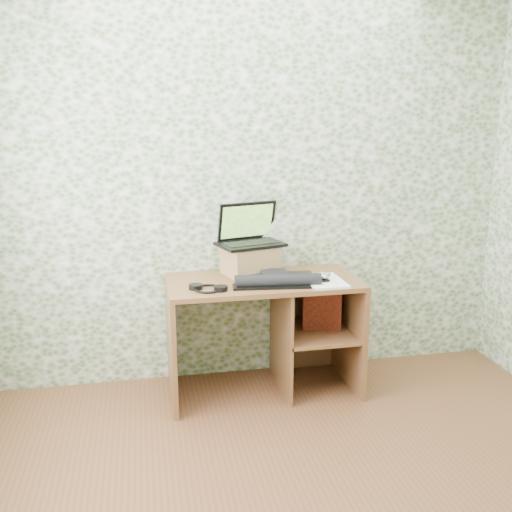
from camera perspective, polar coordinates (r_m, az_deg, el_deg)
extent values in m
plane|color=white|center=(3.78, -0.26, 6.93)|extent=(3.50, 0.00, 3.50)
cube|color=brown|center=(3.59, 0.72, -2.62)|extent=(1.20, 0.60, 0.03)
cube|color=brown|center=(3.64, -8.44, -8.78)|extent=(0.03, 0.60, 0.72)
cube|color=brown|center=(3.87, 9.27, -7.45)|extent=(0.03, 0.60, 0.72)
cube|color=brown|center=(3.74, 2.51, -8.04)|extent=(0.02, 0.56, 0.72)
cube|color=brown|center=(3.79, 5.96, -7.47)|extent=(0.46, 0.56, 0.02)
cube|color=brown|center=(4.06, 4.84, -6.31)|extent=(0.48, 0.02, 0.72)
cube|color=#A27A48|center=(3.69, -0.57, -0.41)|extent=(0.38, 0.34, 0.19)
cube|color=black|center=(3.67, -0.57, 1.18)|extent=(0.46, 0.38, 0.02)
cube|color=black|center=(3.65, -0.54, 1.33)|extent=(0.37, 0.24, 0.00)
cube|color=black|center=(3.75, -0.90, 3.54)|extent=(0.40, 0.18, 0.25)
cube|color=#38621C|center=(3.74, -0.88, 3.49)|extent=(0.36, 0.15, 0.21)
cube|color=black|center=(3.56, 1.80, -2.22)|extent=(0.51, 0.23, 0.04)
cube|color=black|center=(3.55, 1.80, -2.05)|extent=(0.17, 0.17, 0.06)
cylinder|color=black|center=(3.43, 2.29, -2.47)|extent=(0.52, 0.13, 0.08)
cube|color=black|center=(3.43, 2.31, -3.02)|extent=(0.57, 0.17, 0.01)
torus|color=black|center=(3.39, -4.80, -3.28)|extent=(0.22, 0.22, 0.01)
cylinder|color=black|center=(3.41, -6.05, -3.08)|extent=(0.08, 0.08, 0.03)
cylinder|color=black|center=(3.36, -3.54, -3.25)|extent=(0.08, 0.08, 0.03)
cube|color=white|center=(3.55, 6.82, -2.52)|extent=(0.23, 0.33, 0.02)
ellipsoid|color=silver|center=(3.55, 6.71, -2.12)|extent=(0.07, 0.11, 0.04)
cylinder|color=black|center=(3.61, 7.19, -2.09)|extent=(0.08, 0.15, 0.01)
cube|color=#A0270E|center=(3.75, 6.60, -5.16)|extent=(0.26, 0.13, 0.30)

